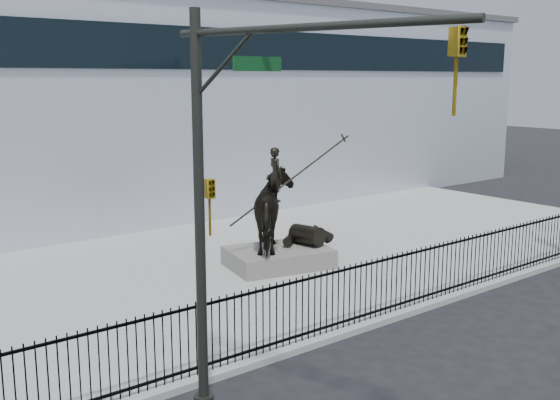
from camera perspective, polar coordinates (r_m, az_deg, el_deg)
ground at (r=16.71m, az=14.98°, el=-10.41°), size 120.00×120.00×0.00m
plaza at (r=21.35m, az=-0.25°, el=-5.20°), size 30.00×12.00×0.15m
building at (r=31.83m, az=-14.98°, el=7.76°), size 44.00×14.00×9.00m
picket_fence at (r=17.15m, az=11.76°, el=-6.54°), size 22.10×0.10×1.50m
statue_plinth at (r=20.26m, az=-0.13°, el=-5.01°), size 3.41×2.69×0.57m
equestrian_statue at (r=19.94m, az=0.02°, el=-0.91°), size 3.80×2.78×3.29m
traffic_signal_left at (r=10.56m, az=-3.59°, el=0.43°), size 1.52×4.84×7.00m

